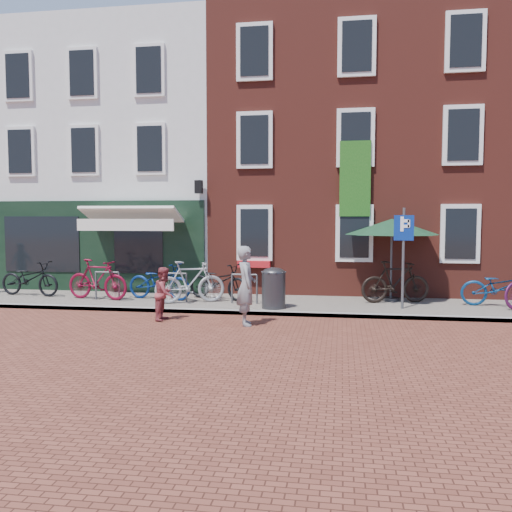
% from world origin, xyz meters
% --- Properties ---
extents(ground, '(80.00, 80.00, 0.00)m').
position_xyz_m(ground, '(0.00, 0.00, 0.00)').
color(ground, brown).
extents(sidewalk, '(24.00, 3.00, 0.10)m').
position_xyz_m(sidewalk, '(1.00, 1.50, 0.05)').
color(sidewalk, slate).
rests_on(sidewalk, ground).
extents(building_stucco, '(8.00, 8.00, 9.00)m').
position_xyz_m(building_stucco, '(-5.00, 7.00, 4.50)').
color(building_stucco, silver).
rests_on(building_stucco, ground).
extents(building_brick_mid, '(6.00, 8.00, 10.00)m').
position_xyz_m(building_brick_mid, '(2.00, 7.00, 5.00)').
color(building_brick_mid, maroon).
rests_on(building_brick_mid, ground).
extents(building_brick_right, '(6.00, 8.00, 10.00)m').
position_xyz_m(building_brick_right, '(8.00, 7.00, 5.00)').
color(building_brick_right, maroon).
rests_on(building_brick_right, ground).
extents(litter_bin, '(0.62, 0.62, 1.14)m').
position_xyz_m(litter_bin, '(1.39, 0.58, 0.69)').
color(litter_bin, '#353437').
rests_on(litter_bin, sidewalk).
extents(parking_sign, '(0.50, 0.07, 2.62)m').
position_xyz_m(parking_sign, '(4.71, 1.04, 1.81)').
color(parking_sign, '#4C4C4F').
rests_on(parking_sign, sidewalk).
extents(parasol, '(2.63, 2.63, 2.43)m').
position_xyz_m(parasol, '(4.53, 2.40, 2.29)').
color(parasol, '#4C4C4F').
rests_on(parasol, sidewalk).
extents(woman, '(0.60, 0.76, 1.82)m').
position_xyz_m(woman, '(0.98, -1.22, 0.91)').
color(woman, gray).
rests_on(woman, ground).
extents(boy, '(0.50, 0.63, 1.28)m').
position_xyz_m(boy, '(-1.06, -0.93, 0.64)').
color(boy, brown).
rests_on(boy, ground).
extents(bicycle_0, '(2.08, 0.95, 1.05)m').
position_xyz_m(bicycle_0, '(-6.18, 1.63, 0.63)').
color(bicycle_0, black).
rests_on(bicycle_0, sidewalk).
extents(bicycle_1, '(2.00, 0.84, 1.17)m').
position_xyz_m(bicycle_1, '(-3.82, 1.24, 0.68)').
color(bicycle_1, '#5F071D').
rests_on(bicycle_1, sidewalk).
extents(bicycle_2, '(2.10, 1.08, 1.05)m').
position_xyz_m(bicycle_2, '(-2.06, 1.54, 0.63)').
color(bicycle_2, navy).
rests_on(bicycle_2, sidewalk).
extents(bicycle_3, '(2.00, 1.30, 1.17)m').
position_xyz_m(bicycle_3, '(-1.01, 1.06, 0.68)').
color(bicycle_3, gray).
rests_on(bicycle_3, sidewalk).
extents(bicycle_4, '(2.12, 1.38, 1.05)m').
position_xyz_m(bicycle_4, '(-0.35, 1.77, 0.63)').
color(bicycle_4, black).
rests_on(bicycle_4, sidewalk).
extents(bicycle_5, '(2.02, 1.03, 1.17)m').
position_xyz_m(bicycle_5, '(4.62, 1.99, 0.68)').
color(bicycle_5, black).
rests_on(bicycle_5, sidewalk).
extents(bicycle_6, '(2.08, 0.99, 1.05)m').
position_xyz_m(bicycle_6, '(7.32, 1.75, 0.63)').
color(bicycle_6, navy).
rests_on(bicycle_6, sidewalk).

